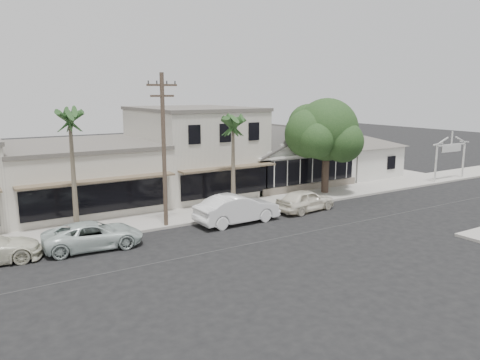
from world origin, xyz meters
TOP-DOWN VIEW (x-y plane):
  - ground at (0.00, 0.00)m, footprint 140.00×140.00m
  - sidewalk_north at (-8.00, 6.75)m, footprint 90.00×3.50m
  - corner_shop at (5.00, 12.47)m, footprint 10.40×8.60m
  - side_cottage at (13.20, 11.50)m, footprint 6.00×6.00m
  - arch_sign at (18.40, 5.30)m, footprint 4.12×0.12m
  - row_building_near at (-3.00, 13.50)m, footprint 8.00×10.00m
  - row_building_midnear at (-12.00, 13.50)m, footprint 10.00×10.00m
  - utility_pole at (-9.00, 5.20)m, footprint 1.80×0.24m
  - car_0 at (0.50, 3.84)m, footprint 4.59×2.31m
  - car_1 at (-4.89, 3.82)m, footprint 5.40×2.03m
  - car_2 at (-13.64, 3.70)m, footprint 5.16×2.72m
  - shade_tree at (5.19, 7.36)m, footprint 6.73×6.09m
  - palm_east at (-3.66, 6.33)m, footprint 3.03×3.03m
  - palm_mid at (-13.97, 5.82)m, footprint 2.74×2.74m

SIDE VIEW (x-z plane):
  - ground at x=0.00m, z-range 0.00..0.00m
  - sidewalk_north at x=-8.00m, z-range 0.00..0.15m
  - car_2 at x=-13.64m, z-range 0.00..1.38m
  - car_0 at x=0.50m, z-range 0.00..1.50m
  - car_1 at x=-4.89m, z-range 0.00..1.76m
  - side_cottage at x=13.20m, z-range 0.00..3.00m
  - row_building_midnear at x=-12.00m, z-range 0.00..4.20m
  - corner_shop at x=5.00m, z-range 0.07..5.17m
  - arch_sign at x=18.40m, z-range 1.18..5.13m
  - row_building_near at x=-3.00m, z-range 0.00..6.50m
  - utility_pole at x=-9.00m, z-range 0.29..9.29m
  - shade_tree at x=5.19m, z-range 1.18..8.65m
  - palm_east at x=-3.66m, z-range 2.39..9.20m
  - palm_mid at x=-13.97m, z-range 2.68..10.12m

